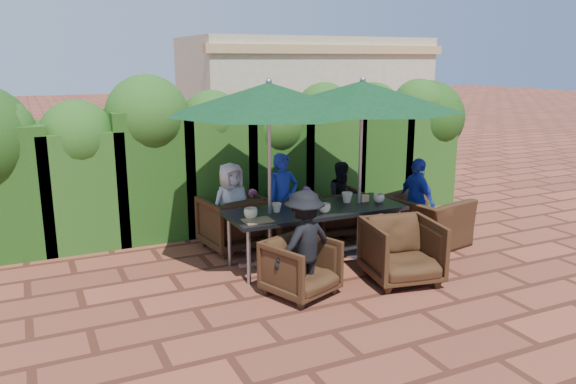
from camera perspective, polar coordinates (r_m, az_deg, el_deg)
name	(u,v)px	position (r m, az deg, el deg)	size (l,w,h in m)	color
ground	(306,269)	(7.45, 1.88, -7.79)	(80.00, 80.00, 0.00)	brown
dining_table	(315,214)	(7.50, 2.81, -2.22)	(2.39, 0.90, 0.75)	black
umbrella_left	(269,99)	(6.97, -1.96, 9.46)	(2.55, 2.55, 2.46)	gray
umbrella_right	(362,96)	(7.58, 7.56, 9.67)	(2.64, 2.64, 2.46)	gray
chair_far_left	(233,220)	(8.13, -5.58, -2.82)	(0.84, 0.78, 0.86)	black
chair_far_mid	(278,216)	(8.44, -0.98, -2.47)	(0.75, 0.70, 0.77)	black
chair_far_right	(336,210)	(8.77, 4.95, -1.85)	(0.76, 0.71, 0.78)	black
chair_near_left	(301,265)	(6.54, 1.32, -7.39)	(0.72, 0.67, 0.74)	black
chair_near_right	(402,248)	(7.05, 11.54, -5.59)	(0.84, 0.78, 0.86)	black
chair_end_right	(426,212)	(8.56, 13.86, -2.00)	(1.09, 0.71, 0.95)	black
adult_far_left	(231,207)	(8.00, -5.77, -1.53)	(0.63, 0.38, 1.28)	silver
adult_far_mid	(283,200)	(8.21, -0.51, -0.77)	(0.49, 0.40, 1.36)	#1F34AB
adult_far_right	(343,199)	(8.70, 5.58, -0.71)	(0.56, 0.34, 1.16)	black
adult_near_left	(304,243)	(6.47, 1.64, -5.23)	(0.80, 0.37, 1.25)	black
adult_end_right	(417,201)	(8.49, 12.97, -0.92)	(0.75, 0.38, 1.28)	#1F34AB
child_left	(254,216)	(8.38, -3.50, -2.44)	(0.29, 0.24, 0.82)	#E04F9C
child_right	(307,212)	(8.64, 1.95, -2.01)	(0.29, 0.23, 0.79)	#AD53B4
pedestrian_a	(292,153)	(11.60, 0.37, 4.00)	(1.49, 0.53, 1.59)	green
pedestrian_b	(318,147)	(12.03, 3.07, 4.61)	(0.82, 0.50, 1.71)	#E04F9C
pedestrian_c	(347,144)	(12.24, 6.05, 4.91)	(1.15, 0.53, 1.80)	#929199
cup_a	(251,213)	(6.98, -3.81, -2.18)	(0.17, 0.17, 0.14)	beige
cup_b	(277,208)	(7.27, -1.16, -1.59)	(0.13, 0.13, 0.12)	beige
cup_c	(325,208)	(7.26, 3.74, -1.63)	(0.16, 0.16, 0.12)	beige
cup_d	(347,197)	(7.79, 6.02, -0.55)	(0.15, 0.15, 0.14)	beige
cup_e	(379,198)	(7.87, 9.22, -0.61)	(0.15, 0.15, 0.12)	beige
ketchup_bottle	(305,203)	(7.39, 1.72, -1.15)	(0.04, 0.04, 0.17)	#B20C0A
sauce_bottle	(307,201)	(7.49, 1.93, -0.97)	(0.04, 0.04, 0.17)	#4C230C
serving_tray	(258,221)	(6.89, -3.09, -2.92)	(0.35, 0.25, 0.02)	olive
number_block_left	(300,206)	(7.38, 1.18, -1.45)	(0.12, 0.06, 0.10)	#DAB570
number_block_right	(364,198)	(7.87, 7.77, -0.63)	(0.12, 0.06, 0.10)	#DAB570
hedge_wall	(231,147)	(9.11, -5.83, 4.58)	(9.10, 1.60, 2.47)	#163E11
building	(304,101)	(14.80, 1.66, 9.20)	(6.20, 3.08, 3.20)	beige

